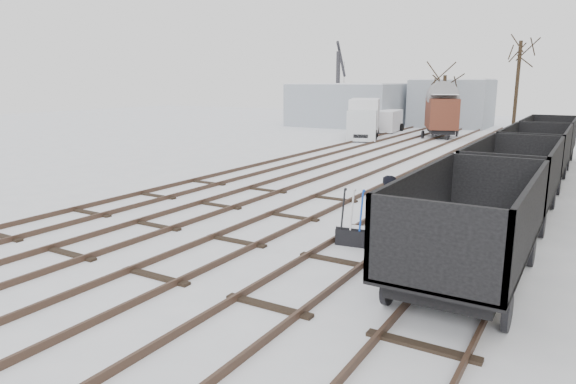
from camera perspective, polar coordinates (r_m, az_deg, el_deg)
name	(u,v)px	position (r m, az deg, el deg)	size (l,w,h in m)	color
ground	(236,242)	(14.06, -5.80, -5.57)	(120.00, 120.00, 0.00)	white
tracks	(401,168)	(26.01, 12.46, 2.62)	(13.90, 52.00, 0.16)	black
shed_left	(348,105)	(51.28, 6.71, 9.63)	(10.00, 8.00, 4.10)	#929BA5
shed_right	(452,103)	(52.16, 17.74, 9.40)	(7.00, 6.00, 4.50)	#929BA5
ground_frame	(361,235)	(13.75, 8.10, -4.80)	(1.34, 0.58, 1.49)	black
worker	(390,213)	(13.40, 11.31, -2.31)	(0.71, 0.47, 1.95)	black
freight_wagon_a	(469,243)	(11.60, 19.45, -5.32)	(2.36, 5.89, 2.41)	black
freight_wagon_b	(512,189)	(17.76, 23.67, 0.27)	(2.36, 5.89, 2.41)	black
freight_wagon_c	(535,163)	(24.04, 25.71, 2.97)	(2.36, 5.89, 2.41)	black
freight_wagon_d	(548,146)	(30.37, 26.90, 4.54)	(2.36, 5.89, 2.41)	black
box_van_wagon	(442,112)	(41.65, 16.69, 8.49)	(3.72, 4.91, 3.34)	black
lorry	(364,118)	(39.92, 8.40, 8.12)	(3.50, 6.82, 2.96)	black
panel_van	(387,121)	(45.40, 10.99, 7.79)	(2.33, 4.39, 1.85)	silver
crane	(338,105)	(50.25, 5.61, 9.65)	(1.94, 4.75, 7.95)	#2B2A2F
tree_far_left	(443,103)	(46.99, 16.88, 9.39)	(0.30, 0.30, 4.79)	black
tree_far_right	(517,87)	(48.43, 24.08, 10.60)	(0.30, 0.30, 7.59)	black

